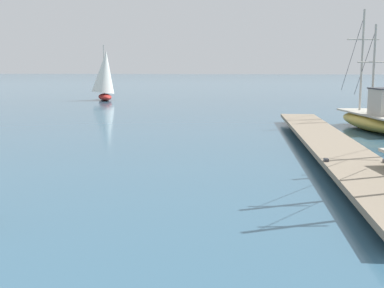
# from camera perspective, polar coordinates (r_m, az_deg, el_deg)

# --- Properties ---
(floating_dock) EXTENTS (2.37, 20.49, 0.53)m
(floating_dock) POSITION_cam_1_polar(r_m,az_deg,el_deg) (18.40, 15.42, 0.11)
(floating_dock) COLOR gray
(floating_dock) RESTS_ON ground
(fishing_boat_1) EXTENTS (3.00, 7.62, 5.89)m
(fishing_boat_1) POSITION_cam_1_polar(r_m,az_deg,el_deg) (25.45, 20.15, 2.80)
(fishing_boat_1) COLOR gold
(fishing_boat_1) RESTS_ON ground
(distant_sailboat) EXTENTS (3.02, 4.17, 5.00)m
(distant_sailboat) POSITION_cam_1_polar(r_m,az_deg,el_deg) (46.28, -9.94, 7.71)
(distant_sailboat) COLOR #AD2823
(distant_sailboat) RESTS_ON ground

